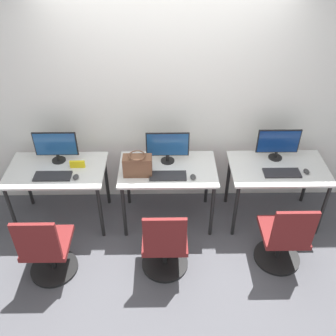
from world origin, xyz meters
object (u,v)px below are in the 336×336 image
monitor_center (168,146)px  mouse_right (306,171)px  office_chair_left (47,251)px  keyboard_center (168,176)px  keyboard_left (53,176)px  monitor_right (278,143)px  handbag (138,165)px  office_chair_right (284,240)px  keyboard_right (282,173)px  office_chair_center (165,246)px  mouse_left (76,177)px  mouse_center (193,177)px  monitor_left (56,146)px

monitor_center → mouse_right: bearing=-8.9°
office_chair_left → keyboard_center: bearing=28.8°
keyboard_left → monitor_right: bearing=7.4°
handbag → mouse_right: bearing=-0.0°
keyboard_left → keyboard_center: size_ratio=1.00×
monitor_center → monitor_right: size_ratio=1.00×
office_chair_right → office_chair_left: bearing=-177.3°
office_chair_left → keyboard_right: bearing=16.0°
office_chair_left → office_chair_center: bearing=2.2°
mouse_left → mouse_center: 1.22m
keyboard_left → office_chair_right: size_ratio=0.45×
keyboard_left → keyboard_right: same height
mouse_center → keyboard_center: bearing=173.6°
monitor_right → mouse_right: 0.42m
mouse_right → handbag: bearing=180.0°
keyboard_left → mouse_center: mouse_center is taller
monitor_right → mouse_right: size_ratio=5.17×
office_chair_left → office_chair_right: (2.33, 0.11, 0.00)m
mouse_center → handbag: (-0.58, 0.08, 0.10)m
keyboard_center → mouse_center: mouse_center is taller
monitor_right → keyboard_right: bearing=-90.0°
monitor_center → office_chair_right: 1.53m
keyboard_left → monitor_center: size_ratio=0.83×
office_chair_left → mouse_center: size_ratio=9.56×
mouse_right → monitor_left: bearing=174.5°
mouse_center → monitor_center: bearing=130.3°
office_chair_left → mouse_right: size_ratio=9.56×
keyboard_left → office_chair_left: 0.77m
mouse_left → monitor_left: bearing=127.9°
keyboard_left → mouse_right: size_ratio=4.29×
keyboard_left → mouse_left: bearing=-5.7°
monitor_center → keyboard_center: monitor_center is taller
mouse_right → keyboard_left: bearing=-179.2°
keyboard_center → handbag: 0.34m
mouse_right → office_chair_right: size_ratio=0.10×
mouse_left → monitor_center: size_ratio=0.19×
monitor_right → monitor_left: bearing=-179.5°
office_chair_center → handbag: 0.87m
keyboard_left → mouse_left: (0.25, -0.02, 0.01)m
office_chair_left → monitor_right: bearing=22.2°
office_chair_center → mouse_right: office_chair_center is taller
monitor_right → keyboard_right: size_ratio=1.20×
monitor_center → handbag: size_ratio=1.55×
mouse_left → mouse_right: 2.43m
monitor_center → mouse_right: size_ratio=5.17×
monitor_left → keyboard_center: monitor_left is taller
monitor_center → monitor_left: bearing=178.8°
monitor_right → mouse_right: bearing=-46.1°
mouse_left → monitor_right: (2.16, 0.34, 0.18)m
office_chair_left → monitor_right: size_ratio=1.85×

